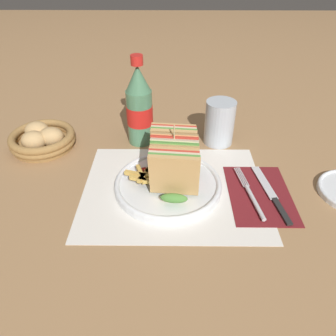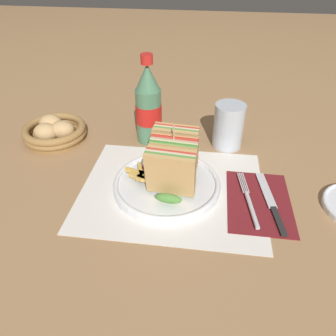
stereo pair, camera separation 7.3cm
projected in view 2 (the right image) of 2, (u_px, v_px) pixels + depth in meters
The scene contains 12 objects.
ground_plane at pixel (173, 184), 0.74m from camera, with size 4.00×4.00×0.00m, color #9E754C.
placemat at pixel (173, 189), 0.73m from camera, with size 0.40×0.32×0.00m.
plate_main at pixel (167, 184), 0.73m from camera, with size 0.24×0.24×0.02m.
club_sandwich at pixel (172, 160), 0.70m from camera, with size 0.11×0.19×0.13m.
fries_pile at pixel (148, 175), 0.72m from camera, with size 0.10×0.08×0.02m.
ketchup_blob at pixel (145, 170), 0.74m from camera, with size 0.04×0.03×0.01m.
napkin at pixel (259, 201), 0.69m from camera, with size 0.13×0.20×0.00m.
fork at pixel (250, 203), 0.68m from camera, with size 0.04×0.17×0.01m.
knife at pixel (271, 201), 0.69m from camera, with size 0.04×0.20×0.00m.
coke_bottle_near at pixel (148, 106), 0.84m from camera, with size 0.07×0.07×0.23m.
glass_near at pixel (228, 129), 0.85m from camera, with size 0.08×0.08×0.12m.
bread_basket at pixel (54, 131), 0.89m from camera, with size 0.17×0.17×0.06m.
Camera 2 is at (0.06, -0.58, 0.47)m, focal length 35.00 mm.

